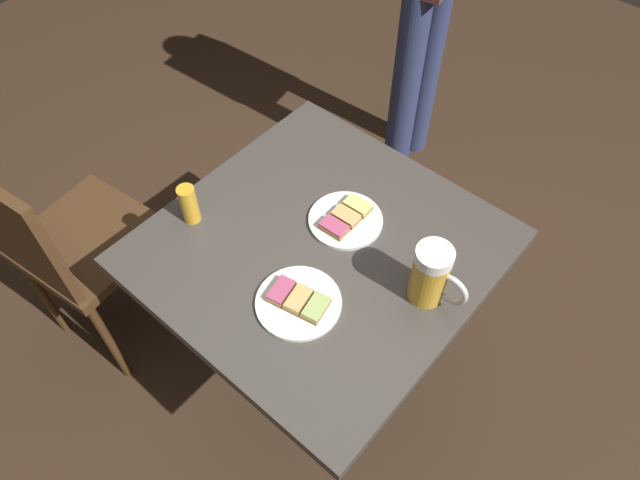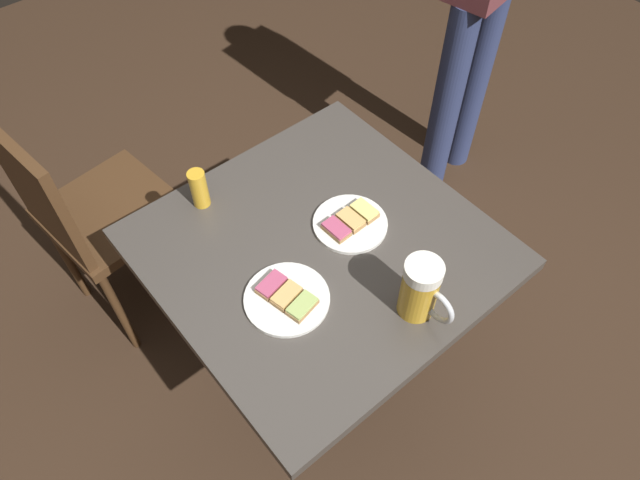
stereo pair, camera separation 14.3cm
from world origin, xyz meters
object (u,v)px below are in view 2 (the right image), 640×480
object	(u,v)px
plate_near	(350,222)
beer_glass_small	(199,189)
cafe_chair	(89,213)
beer_mug	(421,290)
plate_far	(287,298)

from	to	relation	value
plate_near	beer_glass_small	world-z (taller)	beer_glass_small
plate_near	beer_glass_small	bearing A→B (deg)	-140.46
plate_near	cafe_chair	bearing A→B (deg)	-145.48
plate_near	beer_mug	world-z (taller)	beer_mug
beer_mug	cafe_chair	xyz separation A→B (m)	(-0.96, -0.42, -0.30)
cafe_chair	beer_mug	bearing A→B (deg)	16.45
plate_far	beer_glass_small	world-z (taller)	beer_glass_small
beer_glass_small	cafe_chair	xyz separation A→B (m)	(-0.37, -0.22, -0.27)
plate_near	plate_far	bearing A→B (deg)	-73.77
cafe_chair	plate_far	bearing A→B (deg)	8.18
plate_near	beer_glass_small	distance (m)	0.40
beer_mug	cafe_chair	bearing A→B (deg)	-156.61
plate_far	beer_glass_small	xyz separation A→B (m)	(-0.38, 0.01, 0.05)
plate_near	beer_mug	distance (m)	0.30
beer_mug	cafe_chair	distance (m)	1.09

